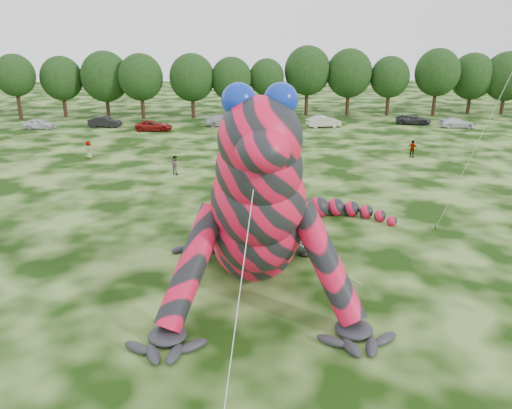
{
  "coord_description": "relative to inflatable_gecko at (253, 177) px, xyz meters",
  "views": [
    {
      "loc": [
        -4.9,
        -19.43,
        11.99
      ],
      "look_at": [
        -3.58,
        3.94,
        4.0
      ],
      "focal_mm": 35.0,
      "sensor_mm": 36.0,
      "label": 1
    }
  ],
  "objects": [
    {
      "name": "tree_6",
      "position": [
        -13.89,
        51.74,
        -0.41
      ],
      "size": [
        6.52,
        5.86,
        9.49
      ],
      "primitive_type": null,
      "color": "black",
      "rests_on": "ground"
    },
    {
      "name": "car_2",
      "position": [
        -10.91,
        41.45,
        -4.49
      ],
      "size": [
        4.87,
        2.35,
        1.34
      ],
      "primitive_type": "imported",
      "rotation": [
        0.0,
        0.0,
        1.54
      ],
      "color": "maroon",
      "rests_on": "ground"
    },
    {
      "name": "car_1",
      "position": [
        -17.95,
        44.5,
        -4.43
      ],
      "size": [
        4.6,
        2.28,
        1.45
      ],
      "primitive_type": "imported",
      "rotation": [
        0.0,
        0.0,
        1.39
      ],
      "color": "black",
      "rests_on": "ground"
    },
    {
      "name": "car_6",
      "position": [
        24.88,
        44.53,
        -4.49
      ],
      "size": [
        5.15,
        3.14,
        1.33
      ],
      "primitive_type": "imported",
      "rotation": [
        0.0,
        0.0,
        1.37
      ],
      "color": "#29292C",
      "rests_on": "ground"
    },
    {
      "name": "tree_4",
      "position": [
        -25.97,
        53.77,
        -0.63
      ],
      "size": [
        6.22,
        5.6,
        9.06
      ],
      "primitive_type": null,
      "color": "black",
      "rests_on": "ground"
    },
    {
      "name": "tree_3",
      "position": [
        -32.05,
        52.13,
        -0.44
      ],
      "size": [
        5.81,
        5.23,
        9.44
      ],
      "primitive_type": null,
      "color": "black",
      "rests_on": "ground"
    },
    {
      "name": "tree_11",
      "position": [
        17.45,
        53.25,
        -0.12
      ],
      "size": [
        7.01,
        6.31,
        10.07
      ],
      "primitive_type": null,
      "color": "black",
      "rests_on": "ground"
    },
    {
      "name": "tree_15",
      "position": [
        42.14,
        52.83,
        -0.34
      ],
      "size": [
        7.17,
        6.45,
        9.63
      ],
      "primitive_type": null,
      "color": "black",
      "rests_on": "ground"
    },
    {
      "name": "tree_12",
      "position": [
        23.68,
        52.8,
        -0.67
      ],
      "size": [
        5.99,
        5.39,
        8.97
      ],
      "primitive_type": null,
      "color": "black",
      "rests_on": "ground"
    },
    {
      "name": "car_0",
      "position": [
        -26.42,
        43.64,
        -4.47
      ],
      "size": [
        4.14,
        1.91,
        1.38
      ],
      "primitive_type": "imported",
      "rotation": [
        0.0,
        0.0,
        1.5
      ],
      "color": "silver",
      "rests_on": "ground"
    },
    {
      "name": "inflatable_gecko",
      "position": [
        0.0,
        0.0,
        0.0
      ],
      "size": [
        17.42,
        20.67,
        10.31
      ],
      "primitive_type": null,
      "rotation": [
        0.0,
        0.0,
        0.0
      ],
      "color": "red",
      "rests_on": "ground"
    },
    {
      "name": "tree_5",
      "position": [
        -19.46,
        53.5,
        -0.26
      ],
      "size": [
        7.16,
        6.44,
        9.8
      ],
      "primitive_type": null,
      "color": "black",
      "rests_on": "ground"
    },
    {
      "name": "ground",
      "position": [
        3.67,
        -4.94,
        -5.16
      ],
      "size": [
        240.0,
        240.0,
        0.0
      ],
      "primitive_type": "plane",
      "color": "#16330A",
      "rests_on": "ground"
    },
    {
      "name": "car_7",
      "position": [
        29.78,
        41.5,
        -4.5
      ],
      "size": [
        4.56,
        1.96,
        1.31
      ],
      "primitive_type": "imported",
      "rotation": [
        0.0,
        0.0,
        1.54
      ],
      "color": "silver",
      "rests_on": "ground"
    },
    {
      "name": "spectator_3",
      "position": [
        17.62,
        24.75,
        -4.26
      ],
      "size": [
        1.09,
        1.0,
        1.79
      ],
      "primitive_type": "imported",
      "rotation": [
        0.0,
        0.0,
        2.47
      ],
      "color": "gray",
      "rests_on": "ground"
    },
    {
      "name": "car_5",
      "position": [
        11.82,
        42.91,
        -4.4
      ],
      "size": [
        4.81,
        2.35,
        1.52
      ],
      "primitive_type": "imported",
      "rotation": [
        0.0,
        0.0,
        1.74
      ],
      "color": "beige",
      "rests_on": "ground"
    },
    {
      "name": "tree_8",
      "position": [
        -0.55,
        52.05,
        -0.68
      ],
      "size": [
        6.14,
        5.53,
        8.94
      ],
      "primitive_type": null,
      "color": "black",
      "rests_on": "ground"
    },
    {
      "name": "tree_9",
      "position": [
        4.73,
        52.41,
        -0.82
      ],
      "size": [
        5.27,
        4.74,
        8.68
      ],
      "primitive_type": null,
      "color": "black",
      "rests_on": "ground"
    },
    {
      "name": "tree_13",
      "position": [
        30.8,
        52.19,
        -0.09
      ],
      "size": [
        6.83,
        6.15,
        10.13
      ],
      "primitive_type": null,
      "color": "black",
      "rests_on": "ground"
    },
    {
      "name": "spectator_0",
      "position": [
        -2.04,
        15.78,
        -4.3
      ],
      "size": [
        0.68,
        0.5,
        1.72
      ],
      "primitive_type": "imported",
      "rotation": [
        0.0,
        0.0,
        3.0
      ],
      "color": "gray",
      "rests_on": "ground"
    },
    {
      "name": "tree_10",
      "position": [
        11.06,
        53.64,
        0.1
      ],
      "size": [
        7.09,
        6.38,
        10.5
      ],
      "primitive_type": null,
      "color": "black",
      "rests_on": "ground"
    },
    {
      "name": "tree_14",
      "position": [
        37.13,
        53.78,
        -0.46
      ],
      "size": [
        6.82,
        6.14,
        9.4
      ],
      "primitive_type": null,
      "color": "black",
      "rests_on": "ground"
    },
    {
      "name": "spectator_1",
      "position": [
        -6.04,
        19.56,
        -4.29
      ],
      "size": [
        1.07,
        1.05,
        1.74
      ],
      "primitive_type": "imported",
      "rotation": [
        0.0,
        0.0,
        2.41
      ],
      "color": "gray",
      "rests_on": "ground"
    },
    {
      "name": "car_3",
      "position": [
        -1.8,
        44.42,
        -4.4
      ],
      "size": [
        5.28,
        2.37,
        1.5
      ],
      "primitive_type": "imported",
      "rotation": [
        0.0,
        0.0,
        1.62
      ],
      "color": "#A9ADB3",
      "rests_on": "ground"
    },
    {
      "name": "spectator_4",
      "position": [
        -15.42,
        26.3,
        -4.26
      ],
      "size": [
        0.93,
        1.05,
        1.8
      ],
      "primitive_type": "imported",
      "rotation": [
        0.0,
        0.0,
        2.08
      ],
      "color": "gray",
      "rests_on": "ground"
    },
    {
      "name": "tree_7",
      "position": [
        -6.41,
        51.86,
        -0.42
      ],
      "size": [
        6.68,
        6.01,
        9.48
      ],
      "primitive_type": null,
      "color": "black",
      "rests_on": "ground"
    },
    {
      "name": "car_4",
      "position": [
        5.51,
        44.7,
        -4.53
      ],
      "size": [
        3.86,
        2.0,
        1.25
      ],
      "primitive_type": "imported",
      "rotation": [
        0.0,
        0.0,
        1.43
      ],
      "color": "#101447",
      "rests_on": "ground"
    }
  ]
}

